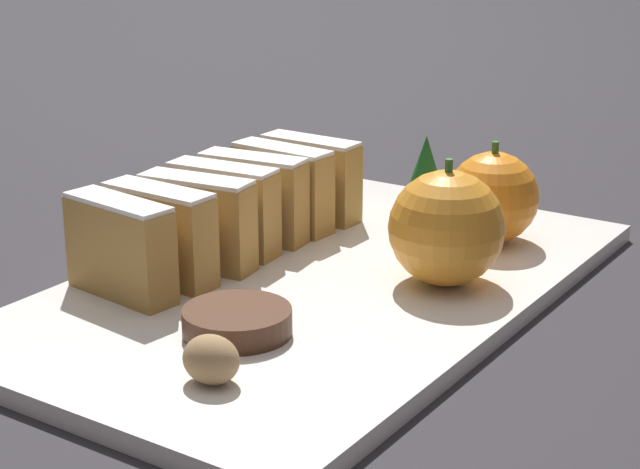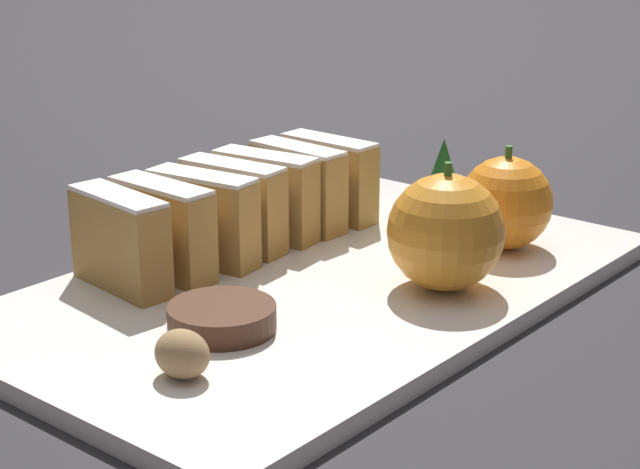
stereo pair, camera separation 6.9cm
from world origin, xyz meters
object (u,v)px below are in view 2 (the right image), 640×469
(orange_near, at_px, (506,203))
(orange_far, at_px, (446,232))
(walnut, at_px, (182,354))
(chocolate_cookie, at_px, (222,318))

(orange_near, xyz_separation_m, orange_far, (0.01, -0.09, 0.00))
(walnut, bearing_deg, chocolate_cookie, 115.81)
(orange_far, height_order, walnut, orange_far)
(orange_far, height_order, chocolate_cookie, orange_far)
(orange_near, relative_size, walnut, 2.32)
(chocolate_cookie, bearing_deg, orange_near, 77.82)
(orange_far, relative_size, walnut, 2.60)
(orange_near, bearing_deg, walnut, -94.47)
(orange_near, height_order, orange_far, orange_far)
(chocolate_cookie, bearing_deg, walnut, -64.19)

